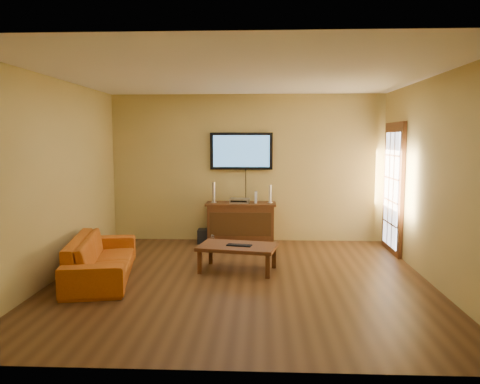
# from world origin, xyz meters

# --- Properties ---
(ground_plane) EXTENTS (5.00, 5.00, 0.00)m
(ground_plane) POSITION_xyz_m (0.00, 0.00, 0.00)
(ground_plane) COLOR #38220F
(ground_plane) RESTS_ON ground
(room_walls) EXTENTS (5.00, 5.00, 5.00)m
(room_walls) POSITION_xyz_m (0.00, 0.62, 1.69)
(room_walls) COLOR tan
(room_walls) RESTS_ON ground
(french_door) EXTENTS (0.07, 1.02, 2.22)m
(french_door) POSITION_xyz_m (2.46, 1.70, 1.05)
(french_door) COLOR #42220F
(french_door) RESTS_ON ground
(media_console) EXTENTS (1.26, 0.48, 0.74)m
(media_console) POSITION_xyz_m (-0.10, 2.25, 0.37)
(media_console) COLOR #42220F
(media_console) RESTS_ON ground
(television) EXTENTS (1.14, 0.08, 0.68)m
(television) POSITION_xyz_m (-0.10, 2.45, 1.67)
(television) COLOR black
(television) RESTS_ON ground
(coffee_table) EXTENTS (1.19, 0.84, 0.38)m
(coffee_table) POSITION_xyz_m (-0.07, 0.43, 0.33)
(coffee_table) COLOR #42220F
(coffee_table) RESTS_ON ground
(sofa) EXTENTS (0.93, 2.01, 0.76)m
(sofa) POSITION_xyz_m (-1.90, 0.00, 0.38)
(sofa) COLOR #B25413
(sofa) RESTS_ON ground
(speaker_left) EXTENTS (0.10, 0.10, 0.37)m
(speaker_left) POSITION_xyz_m (-0.59, 2.24, 0.91)
(speaker_left) COLOR silver
(speaker_left) RESTS_ON media_console
(speaker_right) EXTENTS (0.09, 0.09, 0.32)m
(speaker_right) POSITION_xyz_m (0.43, 2.27, 0.89)
(speaker_right) COLOR silver
(speaker_right) RESTS_ON media_console
(av_receiver) EXTENTS (0.37, 0.28, 0.08)m
(av_receiver) POSITION_xyz_m (-0.12, 2.26, 0.78)
(av_receiver) COLOR silver
(av_receiver) RESTS_ON media_console
(game_console) EXTENTS (0.05, 0.15, 0.21)m
(game_console) POSITION_xyz_m (0.17, 2.25, 0.84)
(game_console) COLOR white
(game_console) RESTS_ON media_console
(subwoofer) EXTENTS (0.26, 0.26, 0.25)m
(subwoofer) POSITION_xyz_m (-0.76, 2.20, 0.13)
(subwoofer) COLOR black
(subwoofer) RESTS_ON ground
(bottle) EXTENTS (0.08, 0.08, 0.22)m
(bottle) POSITION_xyz_m (-0.59, 1.94, 0.10)
(bottle) COLOR white
(bottle) RESTS_ON ground
(keyboard) EXTENTS (0.37, 0.21, 0.02)m
(keyboard) POSITION_xyz_m (-0.04, 0.39, 0.39)
(keyboard) COLOR black
(keyboard) RESTS_ON coffee_table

